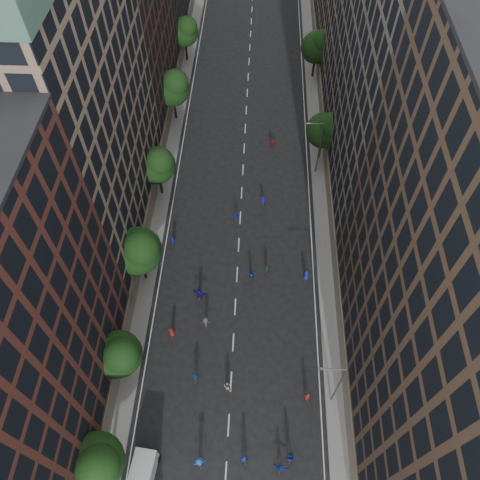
{
  "coord_description": "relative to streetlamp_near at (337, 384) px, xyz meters",
  "views": [
    {
      "loc": [
        1.72,
        -3.33,
        49.72
      ],
      "look_at": [
        0.2,
        30.85,
        2.0
      ],
      "focal_mm": 35.0,
      "sensor_mm": 36.0,
      "label": 1
    }
  ],
  "objects": [
    {
      "name": "ground",
      "position": [
        -10.37,
        28.0,
        -5.17
      ],
      "size": [
        240.0,
        240.0,
        0.0
      ],
      "primitive_type": "plane",
      "color": "black",
      "rests_on": "ground"
    },
    {
      "name": "sidewalk_left",
      "position": [
        -22.37,
        35.5,
        -5.09
      ],
      "size": [
        4.0,
        105.0,
        0.15
      ],
      "primitive_type": "cube",
      "color": "slate",
      "rests_on": "ground"
    },
    {
      "name": "sidewalk_right",
      "position": [
        1.63,
        35.5,
        -5.09
      ],
      "size": [
        4.0,
        105.0,
        0.15
      ],
      "primitive_type": "cube",
      "color": "slate",
      "rests_on": "ground"
    },
    {
      "name": "bldg_left_b",
      "position": [
        -29.37,
        23.0,
        11.83
      ],
      "size": [
        14.0,
        26.0,
        34.0
      ],
      "primitive_type": "cube",
      "color": "#806954",
      "rests_on": "ground"
    },
    {
      "name": "bldg_left_c",
      "position": [
        -29.37,
        46.0,
        8.83
      ],
      "size": [
        14.0,
        20.0,
        28.0
      ],
      "primitive_type": "cube",
      "color": "#52271F",
      "rests_on": "ground"
    },
    {
      "name": "bldg_right_a",
      "position": [
        8.63,
        3.0,
        12.83
      ],
      "size": [
        14.0,
        30.0,
        36.0
      ],
      "primitive_type": "cube",
      "color": "#4B3628",
      "rests_on": "ground"
    },
    {
      "name": "bldg_right_b",
      "position": [
        8.63,
        32.0,
        11.33
      ],
      "size": [
        14.0,
        28.0,
        33.0
      ],
      "primitive_type": "cube",
      "color": "#5E564D",
      "rests_on": "ground"
    },
    {
      "name": "tree_left_0",
      "position": [
        -21.38,
        -8.15,
        0.79
      ],
      "size": [
        5.2,
        5.2,
        8.83
      ],
      "color": "black",
      "rests_on": "ground"
    },
    {
      "name": "tree_left_1",
      "position": [
        -21.39,
        1.86,
        0.38
      ],
      "size": [
        4.8,
        4.8,
        8.21
      ],
      "color": "black",
      "rests_on": "ground"
    },
    {
      "name": "tree_left_2",
      "position": [
        -21.36,
        13.83,
        1.19
      ],
      "size": [
        5.6,
        5.6,
        9.45
      ],
      "color": "black",
      "rests_on": "ground"
    },
    {
      "name": "tree_left_3",
      "position": [
        -21.38,
        27.85,
        0.65
      ],
      "size": [
        5.0,
        5.0,
        8.58
      ],
      "color": "black",
      "rests_on": "ground"
    },
    {
      "name": "tree_left_4",
      "position": [
        -21.37,
        43.84,
        0.93
      ],
      "size": [
        5.4,
        5.4,
        9.08
      ],
      "color": "black",
      "rests_on": "ground"
    },
    {
      "name": "tree_left_5",
      "position": [
        -21.39,
        59.86,
        0.51
      ],
      "size": [
        4.8,
        4.8,
        8.33
      ],
      "color": "black",
      "rests_on": "ground"
    },
    {
      "name": "tree_right_a",
      "position": [
        1.02,
        35.85,
        0.46
      ],
      "size": [
        5.0,
        5.0,
        8.39
      ],
      "color": "black",
      "rests_on": "ground"
    },
    {
      "name": "tree_right_b",
      "position": [
        1.02,
        55.85,
        0.79
      ],
      "size": [
        5.2,
        5.2,
        8.83
      ],
      "color": "black",
      "rests_on": "ground"
    },
    {
      "name": "streetlamp_near",
      "position": [
        0.0,
        0.0,
        0.0
      ],
      "size": [
        2.64,
        0.22,
        9.06
      ],
      "color": "#595B60",
      "rests_on": "ground"
    },
    {
      "name": "streetlamp_far",
      "position": [
        0.0,
        33.0,
        0.0
      ],
      "size": [
        2.64,
        0.22,
        9.06
      ],
      "color": "#595B60",
      "rests_on": "ground"
    },
    {
      "name": "cargo_van",
      "position": [
        -18.16,
        -8.29,
        -3.86
      ],
      "size": [
        2.65,
        4.86,
        2.48
      ],
      "rotation": [
        0.0,
        0.0,
        -0.1
      ],
      "color": "#B2B2B4",
      "rests_on": "ground"
    },
    {
      "name": "skater_1",
      "position": [
        -8.64,
        -6.27,
        -4.25
      ],
      "size": [
        0.78,
        0.64,
        1.84
      ],
      "primitive_type": "imported",
      "rotation": [
        0.0,
        0.0,
        3.49
      ],
      "color": "navy",
      "rests_on": "ground"
    },
    {
      "name": "skater_2",
      "position": [
        -4.31,
        -5.93,
        -4.2
      ],
      "size": [
        1.04,
        0.87,
        1.95
      ],
      "primitive_type": "imported",
      "rotation": [
        0.0,
        0.0,
        3.29
      ],
      "color": "navy",
      "rests_on": "ground"
    },
    {
      "name": "skater_3",
      "position": [
        -12.92,
        -6.78,
        -4.21
      ],
      "size": [
        1.39,
        1.03,
        1.91
      ],
      "primitive_type": "imported",
      "rotation": [
        0.0,
        0.0,
        3.43
      ],
      "color": "blue",
      "rests_on": "ground"
    },
    {
      "name": "skater_4",
      "position": [
        -14.15,
        1.48,
        -4.28
      ],
      "size": [
        1.1,
        0.58,
        1.78
      ],
      "primitive_type": "imported",
      "rotation": [
        0.0,
        0.0,
        3.0
      ],
      "color": "#124799",
      "rests_on": "ground"
    },
    {
      "name": "skater_5",
      "position": [
        -5.14,
        -6.91,
        -4.4
      ],
      "size": [
        1.49,
        0.79,
        1.53
      ],
      "primitive_type": "imported",
      "rotation": [
        0.0,
        0.0,
        2.89
      ],
      "color": "#13329D",
      "rests_on": "ground"
    },
    {
      "name": "skater_6",
      "position": [
        -17.36,
        6.56,
        -4.38
      ],
      "size": [
        0.84,
        0.62,
        1.58
      ],
      "primitive_type": "imported",
      "rotation": [
        0.0,
        0.0,
        2.99
      ],
      "color": "maroon",
      "rests_on": "ground"
    },
    {
      "name": "skater_7",
      "position": [
        -2.33,
        -0.05,
        -4.28
      ],
      "size": [
        0.75,
        0.6,
        1.78
      ],
      "primitive_type": "imported",
      "rotation": [
        0.0,
        0.0,
        3.45
      ],
      "color": "maroon",
      "rests_on": "ground"
    },
    {
      "name": "skater_8",
      "position": [
        -10.7,
        0.7,
        -4.37
      ],
      "size": [
        0.91,
        0.79,
        1.6
      ],
      "primitive_type": "imported",
      "rotation": [
        0.0,
        0.0,
        2.87
      ],
      "color": "#B4B4AF",
      "rests_on": "ground"
    },
    {
      "name": "skater_9",
      "position": [
        -13.62,
        7.95,
        -4.35
      ],
      "size": [
        1.11,
        0.7,
        1.64
      ],
      "primitive_type": "imported",
      "rotation": [
        0.0,
        0.0,
        3.23
      ],
      "color": "#414146",
      "rests_on": "ground"
    },
    {
      "name": "skater_10",
      "position": [
        -6.73,
        15.5,
        -4.33
      ],
      "size": [
        1.06,
        0.71,
        1.68
      ],
      "primitive_type": "imported",
      "rotation": [
        0.0,
        0.0,
        3.47
      ],
      "color": "#1C5D33",
      "rests_on": "ground"
    },
    {
      "name": "skater_11",
      "position": [
        -14.67,
        11.55,
        -4.28
      ],
      "size": [
        1.73,
        0.95,
        1.78
      ],
      "primitive_type": "imported",
      "rotation": [
        0.0,
        0.0,
        2.87
      ],
      "color": "#13118F",
      "rests_on": "ground"
    },
    {
      "name": "skater_12",
      "position": [
        -1.87,
        14.71,
        -4.34
      ],
      "size": [
        0.93,
        0.75,
        1.65
      ],
      "primitive_type": "imported",
      "rotation": [
        0.0,
        0.0,
        2.82
      ],
      "color": "#1425A7",
      "rests_on": "ground"
    },
    {
      "name": "skater_13",
      "position": [
        -18.87,
        19.11,
        -4.31
      ],
      "size": [
        0.72,
        0.58,
        1.71
      ],
      "primitive_type": "imported",
      "rotation": [
        0.0,
        0.0,
        2.84
      ],
      "color": "#11168D",
      "rests_on": "ground"
    },
    {
      "name": "skater_14",
      "position": [
        -8.67,
        14.67,
        -4.4
      ],
      "size": [
        0.76,
        0.6,
        1.54
      ],
      "primitive_type": "imported",
      "rotation": [
        0.0,
        0.0,
        3.16
      ],
      "color": "navy",
      "rests_on": "ground"
    },
    {
      "name": "skater_15",
      "position": [
        -7.37,
        26.41,
        -4.4
      ],
      "size": [
        1.12,
        0.85,
        1.54
      ],
      "primitive_type": "imported",
      "rotation": [
        0.0,
        0.0,
        3.46
      ],
      "color": "#1614A9",
      "rests_on": "ground"
    },
    {
      "name": "skater_16",
      "position": [
        -10.93,
        23.57,
        -4.4
      ],
      "size": [
        0.91,
        0.4,
        1.53
      ],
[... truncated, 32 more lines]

